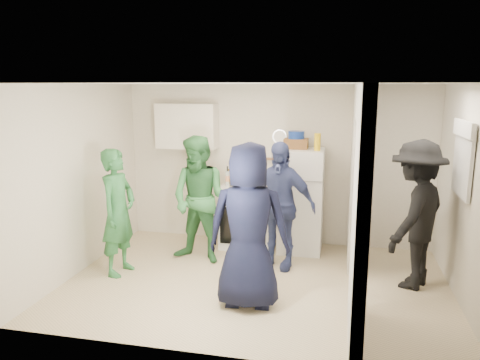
{
  "coord_description": "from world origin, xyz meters",
  "views": [
    {
      "loc": [
        1.0,
        -5.52,
        2.48
      ],
      "look_at": [
        -0.3,
        0.4,
        1.25
      ],
      "focal_mm": 35.0,
      "sensor_mm": 36.0,
      "label": 1
    }
  ],
  "objects_px": {
    "person_green_center": "(200,200)",
    "wicker_basket": "(296,144)",
    "person_navy": "(248,226)",
    "person_nook": "(416,215)",
    "blue_bowl": "(296,135)",
    "stove": "(247,216)",
    "yellow_cup_stack_top": "(317,142)",
    "person_green_left": "(118,212)",
    "fridge": "(301,201)",
    "person_denim": "(278,205)"
  },
  "relations": [
    {
      "from": "blue_bowl",
      "to": "person_green_left",
      "type": "relative_size",
      "value": 0.14
    },
    {
      "from": "stove",
      "to": "wicker_basket",
      "type": "bearing_deg",
      "value": 1.57
    },
    {
      "from": "fridge",
      "to": "blue_bowl",
      "type": "bearing_deg",
      "value": 153.43
    },
    {
      "from": "wicker_basket",
      "to": "yellow_cup_stack_top",
      "type": "xyz_separation_m",
      "value": [
        0.32,
        -0.15,
        0.05
      ]
    },
    {
      "from": "fridge",
      "to": "person_nook",
      "type": "bearing_deg",
      "value": -33.72
    },
    {
      "from": "person_green_left",
      "to": "person_green_center",
      "type": "height_order",
      "value": "person_green_center"
    },
    {
      "from": "blue_bowl",
      "to": "wicker_basket",
      "type": "bearing_deg",
      "value": 0.0
    },
    {
      "from": "yellow_cup_stack_top",
      "to": "stove",
      "type": "bearing_deg",
      "value": 172.95
    },
    {
      "from": "stove",
      "to": "person_navy",
      "type": "distance_m",
      "value": 2.08
    },
    {
      "from": "person_green_left",
      "to": "person_navy",
      "type": "height_order",
      "value": "person_navy"
    },
    {
      "from": "person_green_left",
      "to": "blue_bowl",
      "type": "bearing_deg",
      "value": -49.37
    },
    {
      "from": "wicker_basket",
      "to": "person_navy",
      "type": "bearing_deg",
      "value": -98.83
    },
    {
      "from": "stove",
      "to": "person_green_left",
      "type": "bearing_deg",
      "value": -135.32
    },
    {
      "from": "stove",
      "to": "yellow_cup_stack_top",
      "type": "relative_size",
      "value": 3.84
    },
    {
      "from": "person_denim",
      "to": "person_navy",
      "type": "distance_m",
      "value": 1.25
    },
    {
      "from": "fridge",
      "to": "wicker_basket",
      "type": "height_order",
      "value": "wicker_basket"
    },
    {
      "from": "yellow_cup_stack_top",
      "to": "person_nook",
      "type": "height_order",
      "value": "person_nook"
    },
    {
      "from": "blue_bowl",
      "to": "person_green_center",
      "type": "relative_size",
      "value": 0.13
    },
    {
      "from": "person_green_left",
      "to": "person_navy",
      "type": "bearing_deg",
      "value": -99.78
    },
    {
      "from": "yellow_cup_stack_top",
      "to": "person_green_center",
      "type": "distance_m",
      "value": 1.87
    },
    {
      "from": "person_green_center",
      "to": "person_nook",
      "type": "xyz_separation_m",
      "value": [
        2.84,
        -0.25,
        0.02
      ]
    },
    {
      "from": "yellow_cup_stack_top",
      "to": "person_denim",
      "type": "distance_m",
      "value": 1.12
    },
    {
      "from": "person_denim",
      "to": "blue_bowl",
      "type": "bearing_deg",
      "value": 89.26
    },
    {
      "from": "wicker_basket",
      "to": "person_green_left",
      "type": "distance_m",
      "value": 2.73
    },
    {
      "from": "stove",
      "to": "yellow_cup_stack_top",
      "type": "distance_m",
      "value": 1.6
    },
    {
      "from": "person_green_left",
      "to": "person_denim",
      "type": "distance_m",
      "value": 2.14
    },
    {
      "from": "yellow_cup_stack_top",
      "to": "person_navy",
      "type": "relative_size",
      "value": 0.13
    },
    {
      "from": "person_green_center",
      "to": "wicker_basket",
      "type": "bearing_deg",
      "value": 43.59
    },
    {
      "from": "blue_bowl",
      "to": "person_nook",
      "type": "bearing_deg",
      "value": -33.3
    },
    {
      "from": "stove",
      "to": "fridge",
      "type": "bearing_deg",
      "value": -2.07
    },
    {
      "from": "person_green_left",
      "to": "wicker_basket",
      "type": "bearing_deg",
      "value": -49.37
    },
    {
      "from": "blue_bowl",
      "to": "person_nook",
      "type": "xyz_separation_m",
      "value": [
        1.59,
        -1.04,
        -0.84
      ]
    },
    {
      "from": "yellow_cup_stack_top",
      "to": "person_navy",
      "type": "bearing_deg",
      "value": -108.78
    },
    {
      "from": "fridge",
      "to": "blue_bowl",
      "type": "relative_size",
      "value": 6.49
    },
    {
      "from": "blue_bowl",
      "to": "person_navy",
      "type": "bearing_deg",
      "value": -98.83
    },
    {
      "from": "person_navy",
      "to": "person_nook",
      "type": "relative_size",
      "value": 1.02
    },
    {
      "from": "person_nook",
      "to": "person_green_left",
      "type": "bearing_deg",
      "value": -55.27
    },
    {
      "from": "person_green_center",
      "to": "person_green_left",
      "type": "bearing_deg",
      "value": -133.66
    },
    {
      "from": "fridge",
      "to": "yellow_cup_stack_top",
      "type": "distance_m",
      "value": 0.94
    },
    {
      "from": "fridge",
      "to": "yellow_cup_stack_top",
      "type": "height_order",
      "value": "yellow_cup_stack_top"
    },
    {
      "from": "fridge",
      "to": "person_green_left",
      "type": "xyz_separation_m",
      "value": [
        -2.28,
        -1.4,
        0.06
      ]
    },
    {
      "from": "wicker_basket",
      "to": "person_green_left",
      "type": "relative_size",
      "value": 0.21
    },
    {
      "from": "yellow_cup_stack_top",
      "to": "person_denim",
      "type": "height_order",
      "value": "yellow_cup_stack_top"
    },
    {
      "from": "wicker_basket",
      "to": "blue_bowl",
      "type": "relative_size",
      "value": 1.46
    },
    {
      "from": "person_nook",
      "to": "person_green_center",
      "type": "bearing_deg",
      "value": -66.41
    },
    {
      "from": "blue_bowl",
      "to": "person_navy",
      "type": "distance_m",
      "value": 2.19
    },
    {
      "from": "person_green_left",
      "to": "person_navy",
      "type": "distance_m",
      "value": 1.95
    },
    {
      "from": "person_green_left",
      "to": "person_green_center",
      "type": "relative_size",
      "value": 0.94
    },
    {
      "from": "stove",
      "to": "wicker_basket",
      "type": "distance_m",
      "value": 1.36
    },
    {
      "from": "person_navy",
      "to": "person_nook",
      "type": "distance_m",
      "value": 2.13
    }
  ]
}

